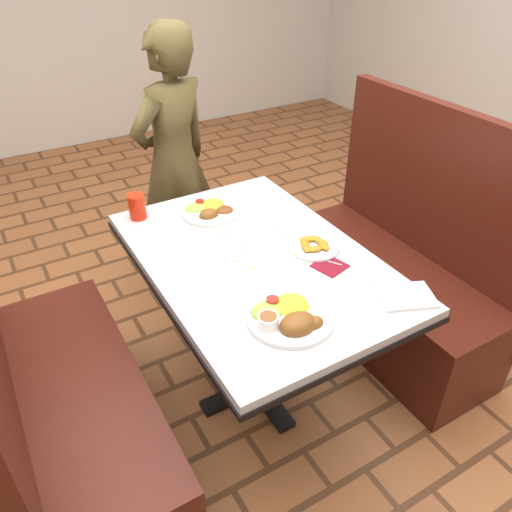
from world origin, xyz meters
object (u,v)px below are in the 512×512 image
object	(u,v)px
far_dinner_plate	(210,208)
red_tumbler	(137,207)
dining_table	(256,276)
near_dinner_plate	(289,313)
plantain_plate	(314,246)
booth_bench_left	(68,413)
booth_bench_right	(393,280)
diner_person	(174,162)

from	to	relation	value
far_dinner_plate	red_tumbler	distance (m)	0.31
dining_table	near_dinner_plate	bearing A→B (deg)	-104.19
near_dinner_plate	dining_table	bearing A→B (deg)	75.81
near_dinner_plate	red_tumbler	size ratio (longest dim) A/B	2.65
plantain_plate	red_tumbler	distance (m)	0.78
booth_bench_left	booth_bench_right	bearing A→B (deg)	0.00
booth_bench_left	booth_bench_right	distance (m)	1.60
dining_table	booth_bench_right	bearing A→B (deg)	0.00
dining_table	booth_bench_right	world-z (taller)	booth_bench_right
far_dinner_plate	plantain_plate	distance (m)	0.52
diner_person	near_dinner_plate	bearing A→B (deg)	61.26
diner_person	near_dinner_plate	world-z (taller)	diner_person
diner_person	red_tumbler	world-z (taller)	diner_person
booth_bench_left	near_dinner_plate	size ratio (longest dim) A/B	4.17
far_dinner_plate	booth_bench_right	bearing A→B (deg)	-26.53
dining_table	far_dinner_plate	world-z (taller)	far_dinner_plate
dining_table	far_dinner_plate	size ratio (longest dim) A/B	4.69
booth_bench_left	near_dinner_plate	bearing A→B (deg)	-28.02
plantain_plate	booth_bench_right	bearing A→B (deg)	7.04
booth_bench_right	red_tumbler	distance (m)	1.29
booth_bench_left	plantain_plate	size ratio (longest dim) A/B	6.04
far_dinner_plate	booth_bench_left	bearing A→B (deg)	-153.33
dining_table	plantain_plate	distance (m)	0.26
diner_person	far_dinner_plate	size ratio (longest dim) A/B	5.58
booth_bench_left	red_tumbler	distance (m)	0.86
dining_table	red_tumbler	distance (m)	0.61
near_dinner_plate	booth_bench_left	bearing A→B (deg)	151.98
near_dinner_plate	far_dinner_plate	bearing A→B (deg)	83.21
near_dinner_plate	booth_bench_right	bearing A→B (deg)	22.75
booth_bench_right	red_tumbler	xyz separation A→B (m)	(-1.09, 0.51, 0.48)
diner_person	far_dinner_plate	distance (m)	0.66
dining_table	booth_bench_left	bearing A→B (deg)	180.00
dining_table	red_tumbler	size ratio (longest dim) A/B	11.14
near_dinner_plate	plantain_plate	bearing A→B (deg)	43.68
booth_bench_left	plantain_plate	world-z (taller)	booth_bench_left
far_dinner_plate	plantain_plate	size ratio (longest dim) A/B	1.30
near_dinner_plate	red_tumbler	bearing A→B (deg)	102.45
booth_bench_left	diner_person	xyz separation A→B (m)	(0.89, 1.05, 0.39)
dining_table	diner_person	bearing A→B (deg)	84.81
plantain_plate	red_tumbler	world-z (taller)	red_tumbler
booth_bench_right	red_tumbler	world-z (taller)	booth_bench_right
booth_bench_right	far_dinner_plate	bearing A→B (deg)	153.47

